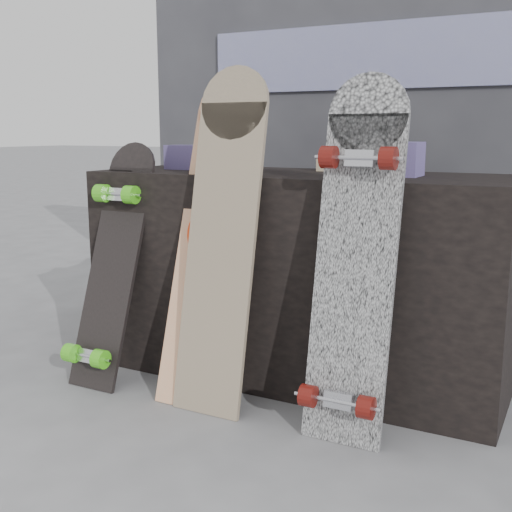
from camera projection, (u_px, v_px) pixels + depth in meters
The scene contains 10 objects.
ground at pixel (238, 419), 2.17m from camera, with size 60.00×60.00×0.00m, color slate.
vendor_table at pixel (299, 275), 2.52m from camera, with size 1.60×0.60×0.80m, color black.
booth at pixel (372, 101), 3.13m from camera, with size 2.40×0.22×2.20m.
merch_box_purple at pixel (190, 157), 2.67m from camera, with size 0.18×0.12×0.10m, color #533F82.
merch_box_small at pixel (401, 159), 2.27m from camera, with size 0.14×0.14×0.12m, color #533F82.
merch_box_flat at pixel (347, 164), 2.54m from camera, with size 0.22×0.10×0.06m, color #D1B78C.
longboard_geisha at pixel (214, 228), 2.30m from camera, with size 0.27×0.38×1.17m.
longboard_celtic at pixel (223, 228), 2.21m from camera, with size 0.26×0.27×1.18m.
longboard_cascadia at pixel (355, 253), 1.97m from camera, with size 0.26×0.29×1.14m.
skateboard_dark at pixel (113, 259), 2.47m from camera, with size 0.21×0.39×0.92m.
Camera 1 is at (0.99, -1.76, 0.96)m, focal length 45.00 mm.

